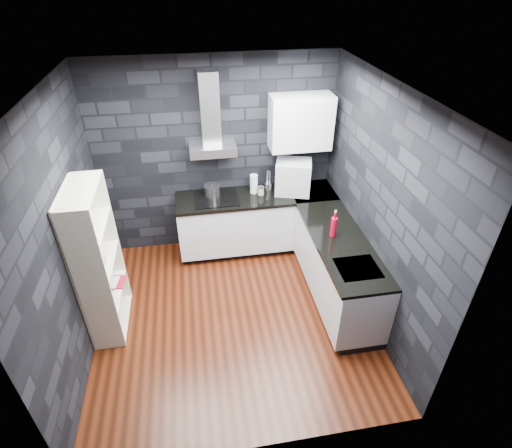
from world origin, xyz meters
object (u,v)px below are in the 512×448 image
object	(u,v)px
glass_vase	(254,184)
pot	(212,191)
storage_jar	(261,191)
red_bottle	(334,227)
utensil_crock	(268,187)
appliance_garage	(293,177)
fruit_bowl	(97,264)
bookshelf	(98,263)

from	to	relation	value
glass_vase	pot	bearing A→B (deg)	179.35
storage_jar	red_bottle	xyz separation A→B (m)	(0.66, -1.10, 0.07)
utensil_crock	appliance_garage	world-z (taller)	appliance_garage
storage_jar	appliance_garage	bearing A→B (deg)	-0.07
appliance_garage	fruit_bowl	xyz separation A→B (m)	(-2.43, -1.23, -0.19)
glass_vase	appliance_garage	size ratio (longest dim) A/B	0.57
glass_vase	bookshelf	distance (m)	2.27
glass_vase	appliance_garage	world-z (taller)	appliance_garage
appliance_garage	utensil_crock	bearing A→B (deg)	-175.88
fruit_bowl	utensil_crock	bearing A→B (deg)	31.89
storage_jar	appliance_garage	size ratio (longest dim) A/B	0.22
pot	appliance_garage	distance (m)	1.12
red_bottle	bookshelf	xyz separation A→B (m)	(-2.64, -0.07, -0.12)
bookshelf	appliance_garage	bearing A→B (deg)	29.37
glass_vase	utensil_crock	xyz separation A→B (m)	(0.20, -0.00, -0.07)
glass_vase	red_bottle	distance (m)	1.39
glass_vase	bookshelf	bearing A→B (deg)	-146.81
pot	appliance_garage	xyz separation A→B (m)	(1.11, -0.08, 0.15)
glass_vase	fruit_bowl	distance (m)	2.31
pot	storage_jar	world-z (taller)	pot
pot	red_bottle	xyz separation A→B (m)	(1.32, -1.18, 0.05)
bookshelf	red_bottle	bearing A→B (deg)	5.15
glass_vase	red_bottle	bearing A→B (deg)	-57.60
glass_vase	fruit_bowl	size ratio (longest dim) A/B	1.21
storage_jar	red_bottle	distance (m)	1.29
glass_vase	appliance_garage	bearing A→B (deg)	-7.92
pot	storage_jar	bearing A→B (deg)	-6.88
pot	glass_vase	distance (m)	0.58
pot	bookshelf	xyz separation A→B (m)	(-1.32, -1.25, -0.08)
utensil_crock	red_bottle	distance (m)	1.30
glass_vase	storage_jar	xyz separation A→B (m)	(0.09, -0.07, -0.08)
storage_jar	bookshelf	distance (m)	2.30
storage_jar	pot	bearing A→B (deg)	173.12
glass_vase	fruit_bowl	world-z (taller)	glass_vase
fruit_bowl	appliance_garage	bearing A→B (deg)	26.91
red_bottle	fruit_bowl	size ratio (longest dim) A/B	1.11
storage_jar	bookshelf	size ratio (longest dim) A/B	0.06
bookshelf	pot	bearing A→B (deg)	47.04
utensil_crock	fruit_bowl	size ratio (longest dim) A/B	0.54
pot	fruit_bowl	size ratio (longest dim) A/B	0.98
appliance_garage	red_bottle	bearing A→B (deg)	-62.71
red_bottle	bookshelf	size ratio (longest dim) A/B	0.14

